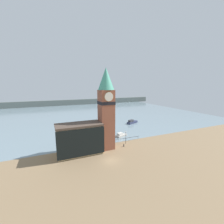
% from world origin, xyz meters
% --- Properties ---
extents(ground_plane, '(160.00, 160.00, 0.00)m').
position_xyz_m(ground_plane, '(0.00, 0.00, 0.00)').
color(ground_plane, '#846B4C').
extents(water, '(160.00, 120.00, 0.00)m').
position_xyz_m(water, '(0.00, 70.25, -0.00)').
color(water, gray).
rests_on(water, ground_plane).
extents(far_shoreline, '(180.00, 3.00, 5.00)m').
position_xyz_m(far_shoreline, '(0.00, 110.25, 2.50)').
color(far_shoreline, slate).
rests_on(far_shoreline, water).
extents(pier_railing, '(10.20, 0.08, 1.09)m').
position_xyz_m(pier_railing, '(9.90, 10.00, 0.95)').
color(pier_railing, '#333338').
rests_on(pier_railing, ground_plane).
extents(clock_tower, '(4.53, 4.53, 23.43)m').
position_xyz_m(clock_tower, '(1.83, 7.45, 12.46)').
color(clock_tower, brown).
rests_on(clock_tower, ground_plane).
extents(pier_building, '(12.25, 6.08, 8.43)m').
position_xyz_m(pier_building, '(-6.24, 7.02, 4.24)').
color(pier_building, tan).
rests_on(pier_building, ground_plane).
extents(boat_near, '(4.81, 3.25, 1.49)m').
position_xyz_m(boat_near, '(10.42, 14.85, 0.53)').
color(boat_near, '#B7B2A8').
rests_on(boat_near, water).
extents(boat_far, '(6.60, 4.22, 1.89)m').
position_xyz_m(boat_far, '(24.03, 29.59, 0.69)').
color(boat_far, '#333856').
rests_on(boat_far, water).
extents(mooring_bollard_near, '(0.28, 0.28, 0.82)m').
position_xyz_m(mooring_bollard_near, '(7.05, 6.23, 0.45)').
color(mooring_bollard_near, black).
rests_on(mooring_bollard_near, ground_plane).
extents(lamp_post, '(0.32, 0.32, 4.04)m').
position_xyz_m(lamp_post, '(8.80, 8.23, 2.81)').
color(lamp_post, black).
rests_on(lamp_post, ground_plane).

